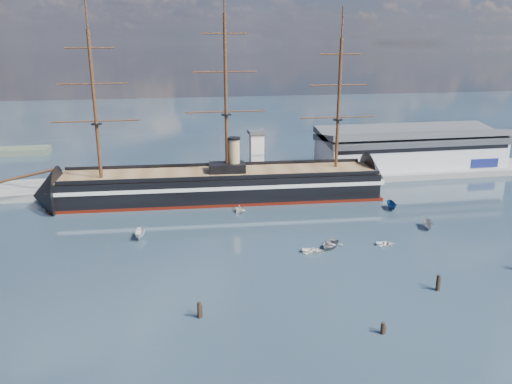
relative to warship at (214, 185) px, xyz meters
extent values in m
plane|color=#1E2932|center=(11.67, -20.00, -4.04)|extent=(600.00, 600.00, 0.00)
cube|color=slate|center=(21.67, 16.00, -4.04)|extent=(180.00, 18.00, 2.00)
cube|color=#B7BABC|center=(69.67, 20.00, 2.96)|extent=(62.00, 20.00, 10.00)
cube|color=#3F4247|center=(69.67, 20.00, 8.56)|extent=(63.00, 21.00, 2.00)
cube|color=silver|center=(14.67, 13.00, 4.96)|extent=(4.00, 4.00, 14.00)
cube|color=#3F4247|center=(14.67, 13.00, 12.46)|extent=(5.00, 5.00, 1.00)
cube|color=black|center=(1.73, 0.00, -0.04)|extent=(88.81, 21.32, 7.00)
cube|color=silver|center=(1.73, 0.00, 1.16)|extent=(90.82, 21.68, 1.00)
cube|color=#4A1007|center=(1.73, 0.00, -3.69)|extent=(90.82, 21.64, 0.90)
cone|color=black|center=(-44.77, 0.00, -0.34)|extent=(14.93, 16.50, 15.68)
cone|color=black|center=(48.23, 0.00, -0.34)|extent=(11.93, 16.32, 15.68)
cube|color=brown|center=(1.73, 0.00, 3.56)|extent=(88.73, 20.04, 0.40)
cube|color=black|center=(3.73, 0.00, 4.96)|extent=(10.35, 6.60, 2.50)
cylinder|color=tan|center=(5.73, 0.00, 8.46)|extent=(3.20, 3.20, 9.00)
cylinder|color=#381E0F|center=(-50.27, 0.00, 4.96)|extent=(17.76, 1.78, 4.43)
cylinder|color=#381E0F|center=(-30.27, 0.00, 22.76)|extent=(0.90, 0.90, 38.00)
cylinder|color=#381E0F|center=(3.73, 0.00, 24.76)|extent=(0.90, 0.90, 42.00)
cylinder|color=#381E0F|center=(35.73, 0.00, 21.76)|extent=(0.90, 0.90, 36.00)
imported|color=silver|center=(-19.86, -26.43, -4.04)|extent=(6.40, 2.83, 2.49)
imported|color=white|center=(16.17, -41.69, -4.04)|extent=(2.13, 3.24, 1.40)
imported|color=gray|center=(47.26, -33.18, -4.04)|extent=(6.48, 4.03, 2.44)
imported|color=white|center=(5.15, -12.99, -4.04)|extent=(6.39, 5.52, 2.19)
imported|color=white|center=(32.93, -40.90, -4.04)|extent=(1.70, 2.76, 1.20)
imported|color=navy|center=(45.25, -18.06, -4.04)|extent=(6.65, 3.45, 2.53)
imported|color=gray|center=(20.57, -39.62, -4.04)|extent=(3.95, 3.68, 1.80)
cylinder|color=black|center=(-9.61, -63.15, -4.04)|extent=(0.64, 0.64, 3.49)
cylinder|color=black|center=(17.31, -73.07, -4.04)|extent=(0.64, 0.64, 2.59)
cylinder|color=black|center=(32.86, -62.00, -4.04)|extent=(0.64, 0.64, 3.69)
camera|label=1|loc=(-14.24, -134.55, 38.26)|focal=35.00mm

